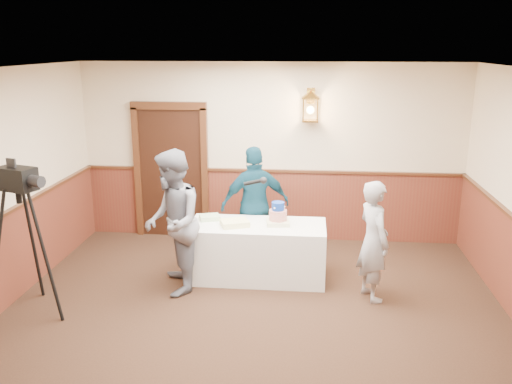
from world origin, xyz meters
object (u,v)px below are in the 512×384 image
tiered_cake (278,216)px  sheet_cake_green (210,217)px  assistant_p (255,205)px  tv_camera_rig (25,250)px  display_table (257,251)px  baker (373,241)px  interviewer (172,223)px  sheet_cake_yellow (235,223)px

tiered_cake → sheet_cake_green: (-0.93, 0.10, -0.09)m
assistant_p → tv_camera_rig: tv_camera_rig is taller
display_table → assistant_p: assistant_p is taller
tiered_cake → tv_camera_rig: size_ratio=0.19×
baker → tv_camera_rig: bearing=78.4°
sheet_cake_green → assistant_p: (0.58, 0.45, 0.06)m
tv_camera_rig → interviewer: bearing=44.9°
sheet_cake_yellow → assistant_p: 0.70m
baker → tv_camera_rig: tv_camera_rig is taller
display_table → tv_camera_rig: tv_camera_rig is taller
sheet_cake_green → baker: (2.13, -0.62, -0.03)m
display_table → sheet_cake_yellow: 0.51m
tiered_cake → baker: baker is taller
baker → assistant_p: assistant_p is taller
display_table → baker: 1.58m
tiered_cake → sheet_cake_yellow: (-0.56, -0.12, -0.08)m
interviewer → tv_camera_rig: size_ratio=1.04×
sheet_cake_green → baker: bearing=-16.3°
sheet_cake_yellow → interviewer: size_ratio=0.19×
display_table → assistant_p: bearing=98.5°
assistant_p → sheet_cake_yellow: bearing=54.0°
tiered_cake → interviewer: size_ratio=0.18×
interviewer → sheet_cake_yellow: bearing=106.1°
tv_camera_rig → display_table: bearing=45.0°
sheet_cake_green → interviewer: interviewer is taller
tiered_cake → assistant_p: (-0.36, 0.55, -0.03)m
tiered_cake → assistant_p: assistant_p is taller
sheet_cake_yellow → interviewer: interviewer is taller
assistant_p → display_table: bearing=79.5°
tiered_cake → assistant_p: size_ratio=0.19×
tv_camera_rig → sheet_cake_yellow: bearing=46.3°
baker → tv_camera_rig: (-4.00, -0.80, 0.04)m
tiered_cake → sheet_cake_yellow: size_ratio=0.92×
interviewer → baker: (2.47, 0.03, -0.16)m
display_table → sheet_cake_green: sheet_cake_green is taller
tiered_cake → tv_camera_rig: (-2.81, -1.31, -0.08)m
tiered_cake → tv_camera_rig: 3.10m
sheet_cake_yellow → sheet_cake_green: sheet_cake_yellow is taller
display_table → tv_camera_rig: bearing=-153.3°
baker → tv_camera_rig: 4.08m
interviewer → assistant_p: 1.44m
tiered_cake → interviewer: interviewer is taller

